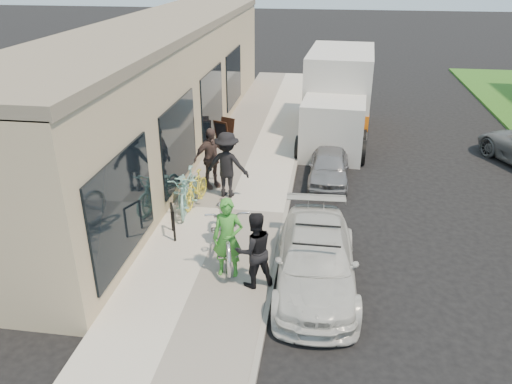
{
  "coord_description": "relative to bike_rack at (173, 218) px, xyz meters",
  "views": [
    {
      "loc": [
        0.46,
        -8.41,
        6.16
      ],
      "look_at": [
        -1.11,
        2.25,
        1.05
      ],
      "focal_mm": 35.0,
      "sensor_mm": 36.0,
      "label": 1
    }
  ],
  "objects": [
    {
      "name": "storefront",
      "position": [
        -2.28,
        6.53,
        1.51
      ],
      "size": [
        3.6,
        20.0,
        4.22
      ],
      "color": "tan",
      "rests_on": "ground"
    },
    {
      "name": "sedan_silver",
      "position": [
        3.58,
        4.05,
        -0.12
      ],
      "size": [
        1.23,
        2.91,
        0.98
      ],
      "primitive_type": "imported",
      "rotation": [
        0.0,
        0.0,
        -0.02
      ],
      "color": "gray",
      "rests_on": "ground"
    },
    {
      "name": "sedan_white",
      "position": [
        3.38,
        -1.24,
        -0.03
      ],
      "size": [
        1.81,
        4.08,
        1.2
      ],
      "rotation": [
        0.0,
        0.0,
        0.05
      ],
      "color": "silver",
      "rests_on": "ground"
    },
    {
      "name": "bystander_a",
      "position": [
        0.84,
        2.36,
        0.45
      ],
      "size": [
        1.25,
        0.81,
        1.83
      ],
      "primitive_type": "imported",
      "rotation": [
        0.0,
        0.0,
        3.03
      ],
      "color": "black",
      "rests_on": "sidewalk"
    },
    {
      "name": "bystander_b",
      "position": [
        0.26,
        2.87,
        0.41
      ],
      "size": [
        1.06,
        0.99,
        1.75
      ],
      "primitive_type": "imported",
      "rotation": [
        0.0,
        0.0,
        0.71
      ],
      "color": "#503D39",
      "rests_on": "sidewalk"
    },
    {
      "name": "tandem_bike",
      "position": [
        1.38,
        -0.55,
        0.22
      ],
      "size": [
        1.59,
        2.77,
        1.38
      ],
      "primitive_type": "imported",
      "rotation": [
        0.0,
        0.0,
        0.28
      ],
      "color": "silver",
      "rests_on": "sidewalk"
    },
    {
      "name": "moving_truck",
      "position": [
        3.79,
        8.64,
        0.73
      ],
      "size": [
        2.69,
        6.3,
        3.03
      ],
      "rotation": [
        0.0,
        0.0,
        -0.06
      ],
      "color": "silver",
      "rests_on": "ground"
    },
    {
      "name": "man_standing",
      "position": [
        2.17,
        -1.63,
        0.34
      ],
      "size": [
        0.97,
        0.9,
        1.6
      ],
      "primitive_type": "imported",
      "rotation": [
        0.0,
        0.0,
        3.62
      ],
      "color": "black",
      "rests_on": "sidewalk"
    },
    {
      "name": "cruiser_bike_c",
      "position": [
        0.11,
        1.73,
        -0.02
      ],
      "size": [
        0.63,
        1.53,
        0.89
      ],
      "primitive_type": "imported",
      "rotation": [
        0.0,
        0.0,
        -0.14
      ],
      "color": "yellow",
      "rests_on": "sidewalk"
    },
    {
      "name": "sandwich_board",
      "position": [
        -0.1,
        6.43,
        -0.01
      ],
      "size": [
        0.71,
        0.72,
        0.89
      ],
      "rotation": [
        0.0,
        0.0,
        -0.39
      ],
      "color": "black",
      "rests_on": "sidewalk"
    },
    {
      "name": "sidewalk",
      "position": [
        0.96,
        1.54,
        -0.54
      ],
      "size": [
        3.0,
        34.0,
        0.15
      ],
      "primitive_type": "cube",
      "color": "beige",
      "rests_on": "ground"
    },
    {
      "name": "cruiser_bike_b",
      "position": [
        -0.15,
        1.43,
        0.05
      ],
      "size": [
        1.18,
        2.08,
        1.04
      ],
      "primitive_type": "imported",
      "rotation": [
        0.0,
        0.0,
        0.26
      ],
      "color": "#80BFB5",
      "rests_on": "sidewalk"
    },
    {
      "name": "ground",
      "position": [
        2.96,
        -1.46,
        -0.62
      ],
      "size": [
        120.0,
        120.0,
        0.0
      ],
      "primitive_type": "plane",
      "color": "black",
      "rests_on": "ground"
    },
    {
      "name": "curb",
      "position": [
        2.51,
        1.54,
        -0.55
      ],
      "size": [
        0.12,
        34.0,
        0.13
      ],
      "primitive_type": "cube",
      "color": "gray",
      "rests_on": "ground"
    },
    {
      "name": "cruiser_bike_a",
      "position": [
        -0.02,
        1.49,
        0.06
      ],
      "size": [
        0.55,
        1.77,
        1.05
      ],
      "primitive_type": "imported",
      "rotation": [
        0.0,
        0.0,
        0.03
      ],
      "color": "#80BFB5",
      "rests_on": "sidewalk"
    },
    {
      "name": "woman_rider",
      "position": [
        1.59,
        -1.35,
        0.39
      ],
      "size": [
        0.63,
        0.42,
        1.72
      ],
      "primitive_type": "imported",
      "rotation": [
        0.0,
        0.0,
        0.01
      ],
      "color": "green",
      "rests_on": "sidewalk"
    },
    {
      "name": "bike_rack",
      "position": [
        0.0,
        0.0,
        0.0
      ],
      "size": [
        0.24,
        0.51,
        0.77
      ],
      "rotation": [
        0.0,
        0.0,
        0.4
      ],
      "color": "black",
      "rests_on": "sidewalk"
    }
  ]
}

